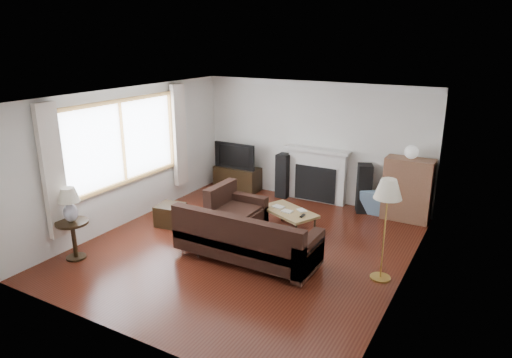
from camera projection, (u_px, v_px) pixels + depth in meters
The scene contains 17 objects.
room at pixel (247, 175), 7.25m from camera, with size 5.10×5.60×2.54m.
window at pixel (123, 142), 8.14m from camera, with size 0.12×2.74×1.54m, color olive.
curtain_near at pixel (53, 172), 6.90m from camera, with size 0.10×0.35×2.10m, color silver.
curtain_far at pixel (179, 135), 9.43m from camera, with size 0.10×0.35×2.10m, color silver.
fireplace at pixel (317, 175), 9.58m from camera, with size 1.40×0.26×1.15m, color white.
tv_stand at pixel (238, 178), 10.42m from camera, with size 1.04×0.47×0.52m, color black.
television at pixel (237, 155), 10.25m from camera, with size 1.01×0.13×0.58m, color black.
speaker_left at pixel (284, 175), 9.87m from camera, with size 0.26×0.32×0.95m, color black.
speaker_right at pixel (364, 188), 9.01m from camera, with size 0.27×0.32×0.97m, color black.
bookshelf at pixel (408, 190), 8.58m from camera, with size 0.87×0.42×1.20m, color brown.
globe_lamp at pixel (411, 152), 8.36m from camera, with size 0.25×0.25×0.25m, color white.
sectional_sofa at pixel (247, 237), 7.06m from camera, with size 2.43×1.78×0.79m, color black.
coffee_table at pixel (289, 221), 8.17m from camera, with size 1.03×0.56×0.40m, color olive.
footstool at pixel (170, 215), 8.45m from camera, with size 0.46×0.46×0.39m, color black.
floor_lamp at pixel (384, 230), 6.39m from camera, with size 0.39×0.39×1.51m, color #B99340.
side_table at pixel (74, 240), 7.13m from camera, with size 0.50×0.50×0.62m, color black.
table_lamp at pixel (70, 205), 6.96m from camera, with size 0.33×0.33×0.54m, color silver.
Camera 1 is at (3.54, -5.97, 3.36)m, focal length 32.00 mm.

